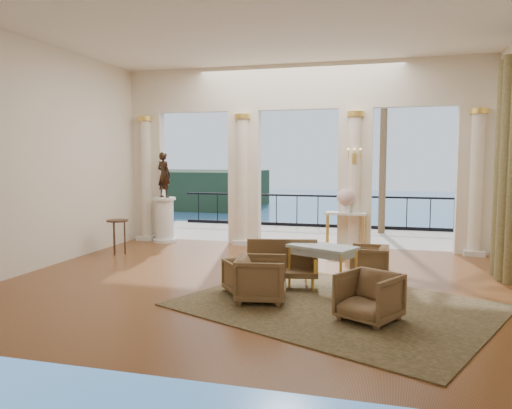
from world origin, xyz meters
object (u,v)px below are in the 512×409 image
(pedestal, at_px, (165,220))
(side_table, at_px, (117,225))
(armchair_b, at_px, (369,295))
(game_table, at_px, (322,250))
(armchair_d, at_px, (261,277))
(settee, at_px, (282,264))
(statue, at_px, (164,175))
(armchair_c, at_px, (369,261))
(console_table, at_px, (346,219))
(armchair_a, at_px, (246,275))

(pedestal, xyz_separation_m, side_table, (-0.29, -1.87, 0.12))
(armchair_b, distance_m, game_table, 1.72)
(armchair_d, height_order, side_table, side_table)
(armchair_d, distance_m, settee, 0.95)
(armchair_b, distance_m, armchair_d, 1.73)
(game_table, height_order, statue, statue)
(game_table, bearing_deg, armchair_c, 76.63)
(armchair_c, height_order, side_table, side_table)
(armchair_d, bearing_deg, side_table, 46.05)
(console_table, relative_size, side_table, 1.23)
(console_table, bearing_deg, settee, -97.82)
(console_table, bearing_deg, armchair_d, -97.04)
(settee, bearing_deg, side_table, 145.32)
(settee, distance_m, game_table, 0.75)
(armchair_c, bearing_deg, armchair_a, -50.81)
(armchair_b, xyz_separation_m, statue, (-5.50, 5.18, 1.40))
(game_table, relative_size, statue, 1.05)
(statue, bearing_deg, pedestal, -0.00)
(console_table, bearing_deg, armchair_b, -77.98)
(armchair_d, relative_size, statue, 0.66)
(armchair_a, xyz_separation_m, side_table, (-3.78, 2.43, 0.37))
(armchair_b, distance_m, settee, 2.12)
(armchair_b, distance_m, pedestal, 7.56)
(armchair_b, distance_m, armchair_c, 2.42)
(armchair_a, height_order, armchair_b, armchair_b)
(side_table, bearing_deg, armchair_c, -8.94)
(armchair_a, height_order, armchair_d, armchair_d)
(armchair_a, distance_m, settee, 0.76)
(armchair_d, relative_size, game_table, 0.62)
(armchair_a, distance_m, armchair_c, 2.45)
(settee, relative_size, statue, 1.09)
(game_table, height_order, side_table, side_table)
(armchair_c, height_order, statue, statue)
(game_table, xyz_separation_m, console_table, (0.05, 3.73, 0.09))
(armchair_d, bearing_deg, armchair_b, -117.68)
(pedestal, bearing_deg, armchair_a, -50.94)
(settee, bearing_deg, game_table, -10.84)
(armchair_c, xyz_separation_m, statue, (-5.40, 2.76, 1.43))
(armchair_b, bearing_deg, armchair_d, -168.81)
(game_table, relative_size, console_table, 1.26)
(pedestal, height_order, console_table, pedestal)
(game_table, distance_m, side_table, 5.28)
(armchair_a, xyz_separation_m, settee, (0.48, 0.59, 0.08))
(armchair_d, height_order, statue, statue)
(armchair_d, relative_size, side_table, 0.97)
(armchair_b, xyz_separation_m, pedestal, (-5.50, 5.18, 0.20))
(armchair_a, distance_m, armchair_d, 0.50)
(pedestal, bearing_deg, side_table, -98.74)
(armchair_c, xyz_separation_m, settee, (-1.43, -0.95, 0.05))
(armchair_c, distance_m, pedestal, 6.07)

